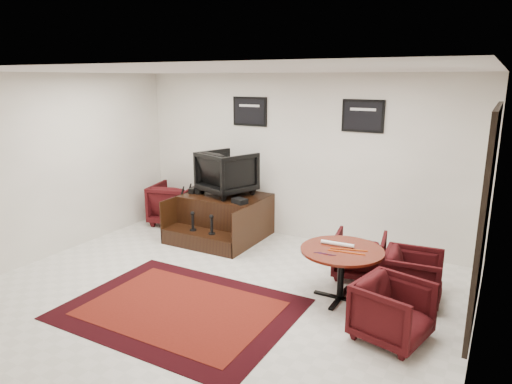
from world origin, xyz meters
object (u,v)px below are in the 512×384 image
shine_podium (223,218)px  armchair_side (175,201)px  table_chair_back (360,253)px  table_chair_corner (393,308)px  meeting_table (342,256)px  table_chair_window (413,274)px  shine_chair (227,171)px

shine_podium → armchair_side: bearing=170.8°
shine_podium → table_chair_back: (2.58, -0.49, 0.01)m
armchair_side → table_chair_corner: armchair_side is taller
shine_podium → meeting_table: size_ratio=1.42×
table_chair_back → table_chair_window: 0.88m
table_chair_window → table_chair_corner: table_chair_corner is taller
meeting_table → table_chair_corner: bearing=-38.4°
meeting_table → table_chair_corner: size_ratio=1.43×
meeting_table → table_chair_back: size_ratio=1.48×
armchair_side → meeting_table: (3.79, -1.48, 0.16)m
table_chair_corner → shine_chair: bearing=72.3°
table_chair_corner → meeting_table: bearing=65.3°
shine_podium → table_chair_corner: 3.85m
shine_chair → meeting_table: bearing=170.6°
shine_chair → table_chair_back: (2.58, -0.63, -0.81)m
armchair_side → table_chair_back: (3.79, -0.68, -0.08)m
meeting_table → shine_chair: bearing=151.0°
shine_podium → table_chair_corner: size_ratio=2.03×
shine_podium → table_chair_corner: bearing=-29.5°
table_chair_window → meeting_table: bearing=111.9°
table_chair_back → shine_podium: bearing=-19.9°
armchair_side → table_chair_corner: (4.57, -2.09, -0.07)m
shine_chair → table_chair_corner: (3.35, -2.04, -0.79)m
shine_chair → table_chair_back: size_ratio=1.22×
shine_chair → table_chair_window: size_ratio=1.21×
armchair_side → meeting_table: armchair_side is taller
armchair_side → shine_podium: bearing=157.4°
shine_podium → table_chair_window: shine_podium is taller
shine_chair → shine_podium: bearing=109.7°
table_chair_corner → shine_podium: bearing=74.1°
shine_podium → shine_chair: (-0.00, 0.15, 0.82)m
table_chair_window → shine_chair: bearing=68.1°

